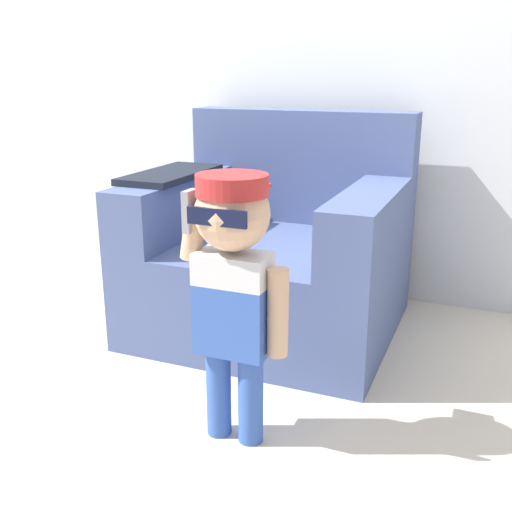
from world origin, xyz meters
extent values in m
plane|color=beige|center=(0.00, 0.00, 0.00)|extent=(10.00, 10.00, 0.00)
cube|color=silver|center=(0.00, 0.82, 1.30)|extent=(10.00, 0.05, 2.60)
cube|color=#475684|center=(0.24, 0.17, 0.22)|extent=(1.14, 1.05, 0.44)
cube|color=#475684|center=(0.24, 0.60, 0.72)|extent=(1.14, 0.19, 0.56)
cube|color=#475684|center=(-0.23, 0.07, 0.58)|extent=(0.22, 0.85, 0.27)
cube|color=#475684|center=(0.70, 0.07, 0.58)|extent=(0.22, 0.85, 0.27)
cube|color=black|center=(-0.23, 0.07, 0.73)|extent=(0.26, 0.58, 0.03)
cylinder|color=#3356AD|center=(0.39, -0.72, 0.16)|extent=(0.08, 0.08, 0.32)
cylinder|color=#3356AD|center=(0.51, -0.72, 0.16)|extent=(0.08, 0.08, 0.32)
cube|color=#3356AD|center=(0.45, -0.72, 0.43)|extent=(0.23, 0.13, 0.23)
cube|color=silver|center=(0.45, -0.72, 0.60)|extent=(0.23, 0.13, 0.10)
sphere|color=tan|center=(0.45, -0.72, 0.77)|extent=(0.23, 0.23, 0.23)
cylinder|color=#B22828|center=(0.45, -0.72, 0.86)|extent=(0.22, 0.22, 0.06)
cube|color=#B22828|center=(0.45, -0.62, 0.84)|extent=(0.13, 0.10, 0.01)
cube|color=#0F1433|center=(0.45, -0.83, 0.79)|extent=(0.19, 0.01, 0.05)
cylinder|color=tan|center=(0.60, -0.72, 0.47)|extent=(0.07, 0.07, 0.28)
cylinder|color=tan|center=(0.32, -0.72, 0.70)|extent=(0.09, 0.07, 0.17)
cube|color=gray|center=(0.32, -0.74, 0.77)|extent=(0.02, 0.07, 0.13)
cylinder|color=white|center=(-0.55, 0.26, 0.01)|extent=(0.18, 0.18, 0.02)
cylinder|color=white|center=(-0.55, 0.26, 0.24)|extent=(0.05, 0.05, 0.48)
cylinder|color=white|center=(-0.55, 0.26, 0.49)|extent=(0.28, 0.28, 0.02)
camera|label=1|loc=(1.19, -2.33, 1.18)|focal=42.00mm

